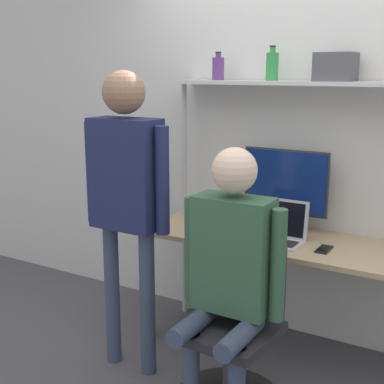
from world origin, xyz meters
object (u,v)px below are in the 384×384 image
at_px(monitor, 285,185).
at_px(bottle_green, 272,66).
at_px(person_seated, 230,261).
at_px(bottle_purple, 218,68).
at_px(office_chair, 233,355).
at_px(storage_box, 336,67).
at_px(cell_phone, 324,249).
at_px(laptop, 277,229).
at_px(person_standing, 126,184).

bearing_deg(monitor, bottle_green, -176.02).
height_order(monitor, person_seated, person_seated).
distance_m(monitor, bottle_purple, 0.88).
distance_m(monitor, person_seated, 0.91).
bearing_deg(office_chair, monitor, 93.98).
height_order(monitor, storage_box, storage_box).
distance_m(cell_phone, bottle_green, 1.16).
bearing_deg(bottle_green, cell_phone, -28.97).
bearing_deg(office_chair, cell_phone, 62.71).
distance_m(monitor, bottle_green, 0.75).
bearing_deg(monitor, storage_box, -1.55).
height_order(cell_phone, office_chair, office_chair).
relative_size(laptop, storage_box, 1.55).
relative_size(person_standing, bottle_green, 8.37).
xyz_separation_m(laptop, bottle_green, (-0.16, 0.21, 0.97)).
distance_m(monitor, storage_box, 0.79).
height_order(monitor, cell_phone, monitor).
distance_m(person_seated, storage_box, 1.32).
relative_size(office_chair, storage_box, 4.09).
relative_size(laptop, office_chair, 0.38).
height_order(cell_phone, bottle_purple, bottle_purple).
xyz_separation_m(monitor, bottle_purple, (-0.49, -0.01, 0.73)).
height_order(laptop, office_chair, laptop).
height_order(laptop, person_standing, person_standing).
bearing_deg(cell_phone, person_standing, -150.40).
height_order(laptop, person_seated, person_seated).
relative_size(laptop, cell_phone, 2.30).
bearing_deg(cell_phone, person_seated, -115.78).
xyz_separation_m(bottle_green, storage_box, (0.40, 0.00, -0.01)).
distance_m(monitor, person_standing, 1.04).
bearing_deg(person_standing, storage_box, 41.68).
xyz_separation_m(bottle_purple, bottle_green, (0.38, 0.00, 0.01)).
height_order(bottle_purple, bottle_green, bottle_green).
distance_m(office_chair, bottle_green, 1.73).
bearing_deg(office_chair, bottle_purple, 123.42).
height_order(monitor, laptop, monitor).
distance_m(bottle_purple, storage_box, 0.77).
bearing_deg(bottle_green, laptop, -53.81).
distance_m(person_seated, bottle_purple, 1.40).
relative_size(person_seated, bottle_purple, 7.74).
distance_m(person_seated, person_standing, 0.76).
bearing_deg(laptop, storage_box, 42.02).
bearing_deg(monitor, person_standing, -127.52).
distance_m(cell_phone, person_standing, 1.20).
relative_size(bottle_purple, storage_box, 0.81).
distance_m(office_chair, person_seated, 0.55).
bearing_deg(person_standing, person_seated, -4.63).
distance_m(monitor, cell_phone, 0.53).
distance_m(bottle_purple, bottle_green, 0.38).
height_order(monitor, person_standing, person_standing).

